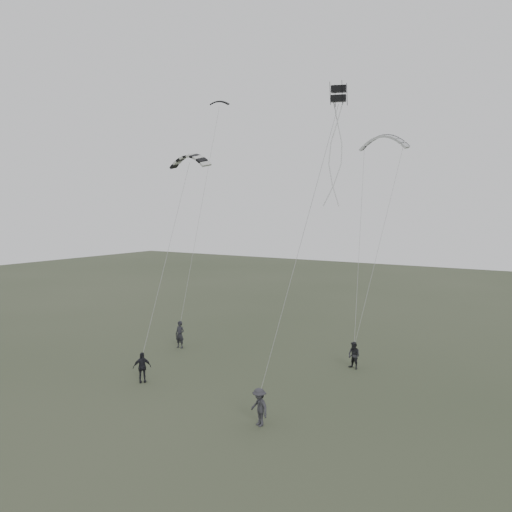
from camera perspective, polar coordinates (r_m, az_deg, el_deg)
The scene contains 9 objects.
ground at distance 29.69m, azimuth -7.55°, elevation -14.52°, with size 140.00×140.00×0.00m, color #343E29.
flyer_left at distance 37.19m, azimuth -8.70°, elevation -8.87°, with size 0.72×0.47×1.98m, color black.
flyer_right at distance 32.74m, azimuth 11.13°, elevation -11.09°, with size 0.84×0.65×1.72m, color black.
flyer_center at distance 30.53m, azimuth -12.90°, elevation -12.29°, with size 1.04×0.43×1.77m, color black.
flyer_far at distance 24.23m, azimuth 0.38°, elevation -16.87°, with size 1.15×0.66×1.79m, color #2D2D32.
kite_dark_small at distance 42.16m, azimuth -4.21°, elevation 17.20°, with size 1.56×0.47×0.51m, color black, non-canonical shape.
kite_pale_large at distance 38.20m, azimuth 14.37°, elevation 13.12°, with size 3.54×0.80×1.49m, color #B1B3B6, non-canonical shape.
kite_striped at distance 33.59m, azimuth -7.61°, elevation 11.31°, with size 3.03×0.76×1.19m, color black, non-canonical shape.
kite_box at distance 25.31m, azimuth 9.42°, elevation 17.83°, with size 0.71×0.71×0.74m, color black, non-canonical shape.
Camera 1 is at (17.82, -21.53, 10.01)m, focal length 35.00 mm.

